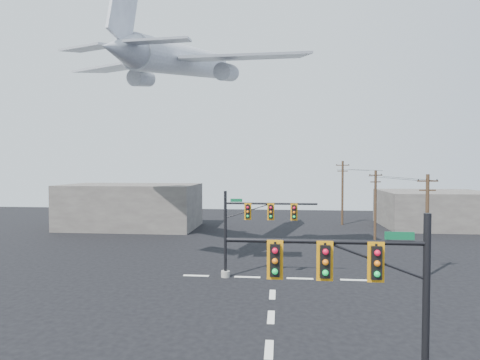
# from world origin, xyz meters

# --- Properties ---
(ground) EXTENTS (120.00, 120.00, 0.00)m
(ground) POSITION_xyz_m (0.00, 0.00, 0.00)
(ground) COLOR black
(ground) RESTS_ON ground
(lane_markings) EXTENTS (14.00, 21.20, 0.01)m
(lane_markings) POSITION_xyz_m (0.00, 5.33, 0.01)
(lane_markings) COLOR silver
(lane_markings) RESTS_ON ground
(signal_mast_near) EXTENTS (6.99, 0.77, 6.99)m
(signal_mast_near) POSITION_xyz_m (3.63, -4.80, 3.96)
(signal_mast_near) COLOR #99968B
(signal_mast_near) RESTS_ON ground
(signal_mast_far) EXTENTS (7.27, 0.73, 6.64)m
(signal_mast_far) POSITION_xyz_m (-1.90, 11.81, 3.79)
(signal_mast_far) COLOR #99968B
(signal_mast_far) RESTS_ON ground
(utility_pole_a) EXTENTS (1.59, 0.26, 7.91)m
(utility_pole_a) POSITION_xyz_m (11.71, 13.47, 4.14)
(utility_pole_a) COLOR #45311D
(utility_pole_a) RESTS_ON ground
(utility_pole_b) EXTENTS (1.55, 0.73, 8.09)m
(utility_pole_b) POSITION_xyz_m (10.79, 26.26, 4.23)
(utility_pole_b) COLOR #45311D
(utility_pole_b) RESTS_ON ground
(utility_pole_c) EXTENTS (1.90, 0.40, 9.28)m
(utility_pole_c) POSITION_xyz_m (9.47, 40.76, 4.86)
(utility_pole_c) COLOR #45311D
(utility_pole_c) RESTS_ON ground
(power_lines) EXTENTS (3.81, 27.29, 0.66)m
(power_lines) POSITION_xyz_m (10.65, 27.12, 7.75)
(power_lines) COLOR black
(airliner) EXTENTS (24.66, 26.26, 7.24)m
(airliner) POSITION_xyz_m (-8.92, 20.07, 18.72)
(airliner) COLOR silver
(building_left) EXTENTS (18.00, 10.00, 6.00)m
(building_left) POSITION_xyz_m (-20.00, 35.00, 3.00)
(building_left) COLOR slate
(building_left) RESTS_ON ground
(building_right) EXTENTS (14.00, 12.00, 5.00)m
(building_right) POSITION_xyz_m (22.00, 40.00, 2.50)
(building_right) COLOR slate
(building_right) RESTS_ON ground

